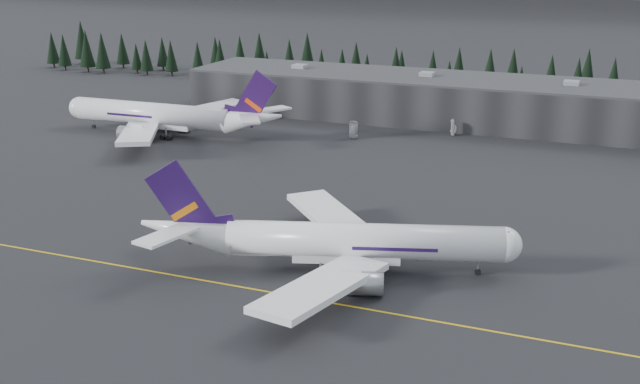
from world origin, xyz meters
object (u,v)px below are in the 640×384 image
at_px(terminal, 460,100).
at_px(gse_vehicle_b, 453,133).
at_px(gse_vehicle_a, 353,136).
at_px(jet_parked, 170,116).
at_px(jet_main, 331,241).

distance_m(terminal, gse_vehicle_b, 18.73).
bearing_deg(terminal, gse_vehicle_b, -81.92).
bearing_deg(gse_vehicle_b, gse_vehicle_a, -81.80).
relative_size(jet_parked, gse_vehicle_a, 13.31).
bearing_deg(gse_vehicle_a, terminal, 44.79).
bearing_deg(gse_vehicle_a, gse_vehicle_b, 18.53).
height_order(terminal, jet_parked, jet_parked).
bearing_deg(jet_main, gse_vehicle_b, 74.16).
bearing_deg(gse_vehicle_a, jet_parked, -172.92).
relative_size(gse_vehicle_a, gse_vehicle_b, 1.07).
distance_m(terminal, jet_main, 116.13).
xyz_separation_m(jet_main, gse_vehicle_a, (-27.26, 84.75, -4.27)).
height_order(jet_parked, gse_vehicle_a, jet_parked).
height_order(gse_vehicle_a, gse_vehicle_b, gse_vehicle_b).
xyz_separation_m(jet_main, jet_parked, (-73.45, 69.35, 0.41)).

